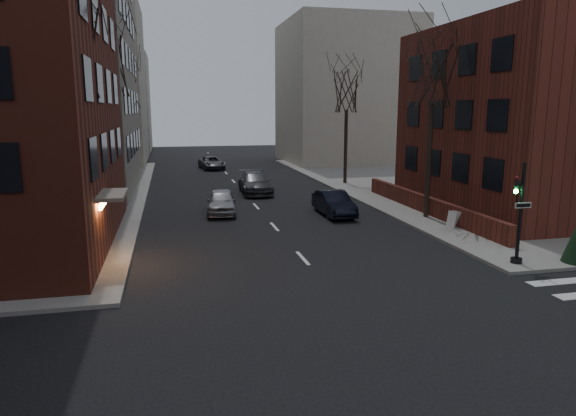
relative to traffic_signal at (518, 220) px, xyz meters
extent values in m
cube|color=gray|center=(21.06, 21.01, -1.83)|extent=(44.00, 44.00, 0.15)
cube|color=maroon|center=(8.56, 10.01, 3.59)|extent=(12.00, 14.00, 11.00)
cube|color=maroon|center=(1.36, 10.01, -1.26)|extent=(0.35, 16.00, 1.00)
cube|color=#B7AE9A|center=(-22.94, 46.01, 7.09)|extent=(14.00, 16.00, 18.00)
cube|color=#B7AE9A|center=(7.06, 41.01, 6.09)|extent=(14.00, 14.00, 16.00)
cube|color=#B7AE9A|center=(-20.94, 63.01, 5.09)|extent=(10.00, 12.00, 14.00)
cylinder|color=black|center=(0.06, 0.01, 0.24)|extent=(0.14, 0.14, 4.00)
cylinder|color=black|center=(0.06, 0.01, -1.66)|extent=(0.44, 0.44, 0.20)
imported|color=black|center=(-0.19, 0.01, 1.09)|extent=(0.16, 0.20, 1.00)
sphere|color=#19FF4C|center=(-0.26, -0.04, 1.14)|extent=(0.18, 0.18, 0.18)
cube|color=white|center=(0.06, -0.11, 0.59)|extent=(0.70, 0.03, 0.22)
cylinder|color=#2D231C|center=(-16.74, 5.01, 1.57)|extent=(0.28, 0.28, 6.65)
cylinder|color=#2D231C|center=(-16.74, 17.01, 1.74)|extent=(0.28, 0.28, 7.00)
cylinder|color=#2D231C|center=(-16.74, 31.01, 1.39)|extent=(0.28, 0.28, 6.30)
cylinder|color=#2D231C|center=(0.86, 9.01, 1.39)|extent=(0.28, 0.28, 6.30)
cylinder|color=#2D231C|center=(0.86, 23.01, 1.22)|extent=(0.28, 0.28, 5.95)
cylinder|color=black|center=(-16.14, 13.01, 1.24)|extent=(0.12, 0.12, 6.00)
sphere|color=#FFA54C|center=(-16.14, 13.01, 4.34)|extent=(0.36, 0.36, 0.36)
cylinder|color=black|center=(-16.14, 33.01, 1.24)|extent=(0.12, 0.12, 6.00)
sphere|color=#FFA54C|center=(-16.14, 33.01, 4.34)|extent=(0.36, 0.36, 0.36)
imported|color=black|center=(-3.94, 11.19, -1.19)|extent=(1.57, 4.37, 1.43)
imported|color=#98979D|center=(-10.31, 13.20, -1.19)|extent=(2.17, 4.40, 1.44)
imported|color=#3C3C41|center=(-7.14, 20.17, -1.13)|extent=(2.37, 5.46, 1.56)
imported|color=#424146|center=(-9.02, 36.62, -1.25)|extent=(2.72, 4.96, 1.32)
cube|color=silver|center=(1.00, 6.23, -1.33)|extent=(0.55, 0.63, 0.86)
camera|label=1|loc=(-13.18, -17.09, 4.26)|focal=32.00mm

